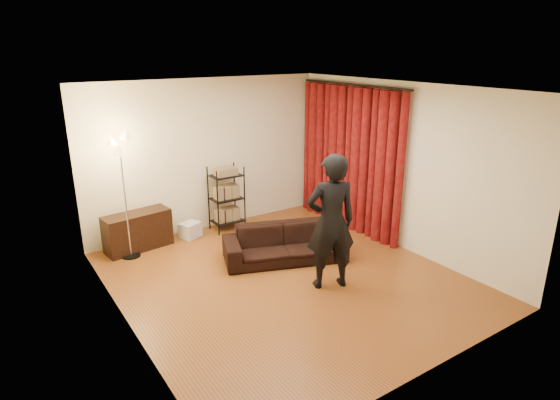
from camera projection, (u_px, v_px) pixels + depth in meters
floor at (286, 278)px, 6.80m from camera, size 5.00×5.00×0.00m
ceiling at (287, 88)px, 5.95m from camera, size 5.00×5.00×0.00m
wall_back at (207, 155)px, 8.34m from camera, size 5.00×0.00×5.00m
wall_front at (436, 255)px, 4.40m from camera, size 5.00×0.00×5.00m
wall_left at (119, 223)px, 5.19m from camera, size 0.00×5.00×5.00m
wall_right at (401, 167)px, 7.56m from camera, size 0.00×5.00×5.00m
curtain_rod at (353, 85)px, 8.00m from camera, size 0.04×2.65×0.04m
curtain at (348, 159)px, 8.40m from camera, size 0.22×2.65×2.55m
sofa at (285, 243)px, 7.31m from camera, size 2.03×1.35×0.55m
person at (331, 222)px, 6.31m from camera, size 0.81×0.67×1.90m
media_cabinet at (138, 231)px, 7.70m from camera, size 1.12×0.54×0.63m
storage_boxes at (191, 230)px, 8.20m from camera, size 0.41×0.38×0.28m
wire_shelf at (227, 199)px, 8.44m from camera, size 0.63×0.54×1.18m
floor_lamp at (125, 198)px, 7.19m from camera, size 0.36×0.36×1.98m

